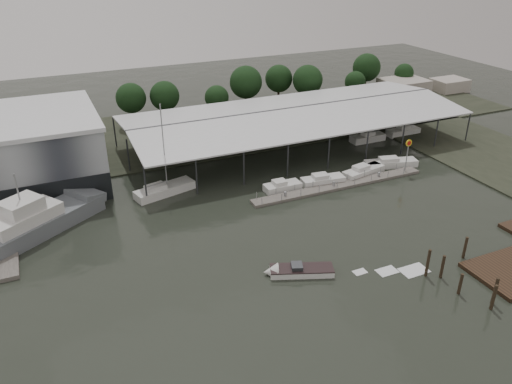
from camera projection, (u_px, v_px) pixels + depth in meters
name	position (u px, v px, depth m)	size (l,w,h in m)	color
ground	(279.00, 243.00, 59.76)	(200.00, 200.00, 0.00)	#232820
land_strip_far	(179.00, 133.00, 93.93)	(140.00, 30.00, 0.30)	#323528
land_strip_east	(490.00, 154.00, 84.45)	(20.00, 60.00, 0.30)	#323528
storage_warehouse	(11.00, 152.00, 71.47)	(24.50, 20.50, 10.50)	#969CA0
covered_boat_shed	(295.00, 111.00, 86.09)	(58.24, 24.00, 6.96)	silver
trawler_dock	(4.00, 239.00, 60.00)	(3.00, 18.00, 0.50)	slate
floating_dock	(339.00, 186.00, 73.35)	(28.00, 2.00, 1.40)	slate
shell_fuel_sign	(408.00, 150.00, 76.10)	(1.10, 0.18, 5.55)	gray
distant_commercial_buildings	(418.00, 87.00, 117.09)	(22.00, 8.00, 4.00)	#A0978C
grey_trawler	(35.00, 222.00, 61.05)	(18.28, 14.39, 8.84)	#5B6064
white_sailboat	(164.00, 190.00, 71.08)	(9.13, 4.71, 13.37)	silver
speedboat_underway	(296.00, 271.00, 53.97)	(17.73, 8.27, 2.00)	silver
moored_cruiser_0	(282.00, 186.00, 72.18)	(5.41, 2.23, 1.70)	silver
moored_cruiser_1	(322.00, 180.00, 74.12)	(6.70, 2.92, 1.70)	silver
moored_cruiser_2	(363.00, 171.00, 77.01)	(7.56, 3.60, 1.70)	silver
moored_cruiser_3	(390.00, 163.00, 79.88)	(8.77, 4.21, 1.70)	silver
mooring_pilings	(462.00, 276.00, 51.86)	(6.59, 8.20, 3.93)	#302418
horizon_tree_line	(274.00, 82.00, 104.93)	(69.45, 11.24, 9.98)	black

